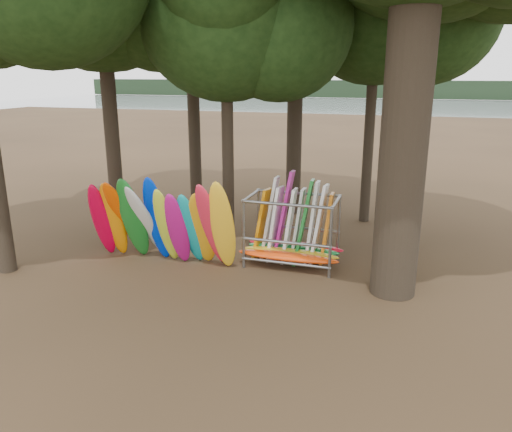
% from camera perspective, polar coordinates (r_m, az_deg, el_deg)
% --- Properties ---
extents(ground, '(120.00, 120.00, 0.00)m').
position_cam_1_polar(ground, '(15.03, -3.17, -6.53)').
color(ground, '#47331E').
rests_on(ground, ground).
extents(lake, '(160.00, 160.00, 0.00)m').
position_cam_1_polar(lake, '(73.35, 13.93, 11.12)').
color(lake, gray).
rests_on(lake, ground).
extents(far_shore, '(160.00, 4.00, 4.00)m').
position_cam_1_polar(far_shore, '(123.11, 15.74, 13.76)').
color(far_shore, black).
rests_on(far_shore, ground).
extents(oak_5, '(6.69, 6.69, 10.63)m').
position_cam_1_polar(oak_5, '(17.02, -3.50, 22.58)').
color(oak_5, black).
rests_on(oak_5, ground).
extents(kayak_row, '(4.98, 2.16, 3.10)m').
position_cam_1_polar(kayak_row, '(15.54, -10.76, -0.82)').
color(kayak_row, '#BA0026').
rests_on(kayak_row, ground).
extents(storage_rack, '(3.14, 1.57, 2.92)m').
position_cam_1_polar(storage_rack, '(15.44, 4.14, -1.93)').
color(storage_rack, slate).
rests_on(storage_rack, ground).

